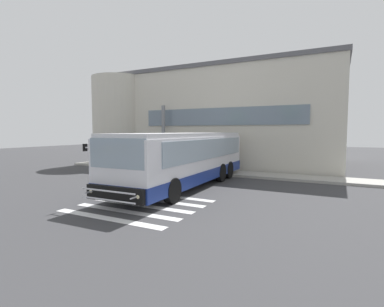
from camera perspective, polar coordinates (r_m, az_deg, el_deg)
name	(u,v)px	position (r m, az deg, el deg)	size (l,w,h in m)	color
ground_plane	(159,183)	(15.63, -6.50, -5.90)	(80.00, 90.00, 0.02)	#353538
bay_paint_stripes	(142,205)	(11.15, -9.96, -10.09)	(4.40, 3.96, 0.01)	silver
terminal_building	(225,120)	(26.05, 6.48, 6.67)	(19.61, 13.80, 7.64)	beige
boarding_curb	(198,171)	(19.74, 1.26, -3.46)	(21.81, 2.00, 0.15)	#9E9B93
entry_support_column	(164,136)	(21.65, -5.66, 3.44)	(0.28, 0.28, 4.54)	slate
bus_main_foreground	(185,160)	(14.55, -1.37, -1.29)	(3.02, 10.95, 2.70)	silver
passenger_near_column	(166,155)	(20.50, -5.17, -0.36)	(0.59, 0.24, 1.68)	#4C4233
passenger_by_doorway	(182,155)	(20.28, -1.91, -0.29)	(0.52, 0.49, 1.68)	#4C4233
passenger_at_curb_edge	(196,157)	(19.13, 0.77, -0.68)	(0.39, 0.51, 1.68)	#4C4233
safety_bollard_yellow	(165,166)	(19.60, -5.44, -2.43)	(0.18, 0.18, 0.90)	yellow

